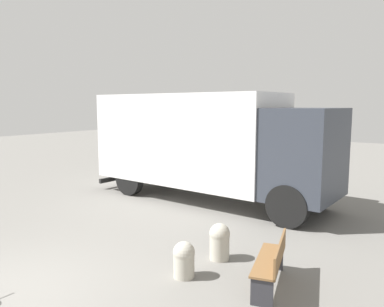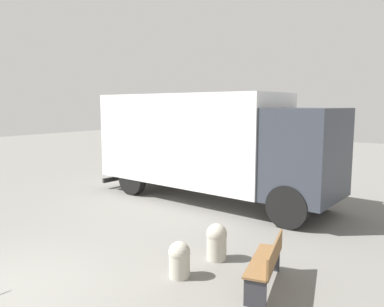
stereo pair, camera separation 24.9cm
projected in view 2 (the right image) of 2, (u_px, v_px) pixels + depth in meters
The scene contains 4 objects.
delivery_truck at pixel (208, 141), 11.90m from camera, with size 8.14×2.94×3.39m.
park_bench at pixel (268, 262), 6.22m from camera, with size 0.75×1.54×0.80m.
bollard_near_bench at pixel (179, 259), 6.62m from camera, with size 0.39×0.39×0.65m.
bollard_far_bench at pixel (217, 241), 7.37m from camera, with size 0.41×0.41×0.73m.
Camera 2 is at (5.80, -2.86, 3.04)m, focal length 35.00 mm.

